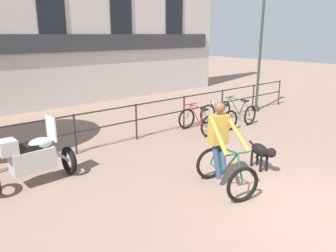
# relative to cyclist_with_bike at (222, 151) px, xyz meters

# --- Properties ---
(ground_plane) EXTENTS (60.00, 60.00, 0.00)m
(ground_plane) POSITION_rel_cyclist_with_bike_xyz_m (0.49, -1.60, -0.76)
(ground_plane) COLOR #8E7060
(canal_railing) EXTENTS (15.05, 0.05, 1.05)m
(canal_railing) POSITION_rel_cyclist_with_bike_xyz_m (0.49, 3.60, -0.05)
(canal_railing) COLOR #232326
(canal_railing) RESTS_ON ground_plane
(cyclist_with_bike) EXTENTS (0.98, 1.31, 1.70)m
(cyclist_with_bike) POSITION_rel_cyclist_with_bike_xyz_m (0.00, 0.00, 0.00)
(cyclist_with_bike) COLOR black
(cyclist_with_bike) RESTS_ON ground_plane
(dog) EXTENTS (0.47, 0.94, 0.62)m
(dog) POSITION_rel_cyclist_with_bike_xyz_m (1.32, -0.04, -0.33)
(dog) COLOR black
(dog) RESTS_ON ground_plane
(parked_motorcycle) EXTENTS (1.64, 0.65, 1.35)m
(parked_motorcycle) POSITION_rel_cyclist_with_bike_xyz_m (-2.81, 2.54, -0.20)
(parked_motorcycle) COLOR black
(parked_motorcycle) RESTS_ON ground_plane
(parked_bicycle_near_lamp) EXTENTS (0.74, 1.16, 0.86)m
(parked_bicycle_near_lamp) POSITION_rel_cyclist_with_bike_xyz_m (2.33, 2.94, -0.41)
(parked_bicycle_near_lamp) COLOR black
(parked_bicycle_near_lamp) RESTS_ON ground_plane
(parked_bicycle_mid_left) EXTENTS (0.79, 1.18, 0.86)m
(parked_bicycle_mid_left) POSITION_rel_cyclist_with_bike_xyz_m (3.30, 2.94, -0.41)
(parked_bicycle_mid_left) COLOR black
(parked_bicycle_mid_left) RESTS_ON ground_plane
(parked_bicycle_mid_right) EXTENTS (0.73, 1.15, 0.86)m
(parked_bicycle_mid_right) POSITION_rel_cyclist_with_bike_xyz_m (4.27, 2.94, -0.41)
(parked_bicycle_mid_right) COLOR black
(parked_bicycle_mid_right) RESTS_ON ground_plane
(street_lamp) EXTENTS (0.28, 0.28, 4.47)m
(street_lamp) POSITION_rel_cyclist_with_bike_xyz_m (6.22, 3.50, 1.74)
(street_lamp) COLOR #2D382D
(street_lamp) RESTS_ON ground_plane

